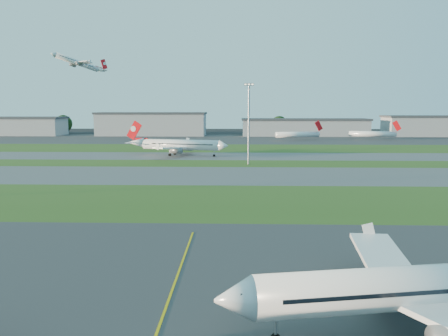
{
  "coord_description": "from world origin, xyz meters",
  "views": [
    {
      "loc": [
        11.45,
        -31.56,
        18.09
      ],
      "look_at": [
        8.97,
        48.69,
        7.0
      ],
      "focal_mm": 35.0,
      "sensor_mm": 36.0,
      "label": 1
    }
  ],
  "objects_px": {
    "mini_jet_near": "(298,134)",
    "airliner_taxiing": "(180,145)",
    "mini_jet_far": "(373,134)",
    "airliner_parked": "(425,288)",
    "light_mast_centre": "(249,118)"
  },
  "relations": [
    {
      "from": "mini_jet_near",
      "to": "airliner_taxiing",
      "type": "bearing_deg",
      "value": -141.09
    },
    {
      "from": "airliner_taxiing",
      "to": "mini_jet_far",
      "type": "xyz_separation_m",
      "value": [
        99.69,
        89.06,
        -0.85
      ]
    },
    {
      "from": "mini_jet_near",
      "to": "mini_jet_far",
      "type": "distance_m",
      "value": 44.35
    },
    {
      "from": "airliner_parked",
      "to": "airliner_taxiing",
      "type": "xyz_separation_m",
      "value": [
        -36.92,
        130.83,
        0.38
      ]
    },
    {
      "from": "airliner_parked",
      "to": "light_mast_centre",
      "type": "bearing_deg",
      "value": 85.92
    },
    {
      "from": "airliner_taxiing",
      "to": "light_mast_centre",
      "type": "height_order",
      "value": "light_mast_centre"
    },
    {
      "from": "airliner_parked",
      "to": "mini_jet_far",
      "type": "relative_size",
      "value": 1.2
    },
    {
      "from": "mini_jet_near",
      "to": "mini_jet_far",
      "type": "xyz_separation_m",
      "value": [
        43.84,
        6.7,
        0.0
      ]
    },
    {
      "from": "airliner_taxiing",
      "to": "light_mast_centre",
      "type": "distance_m",
      "value": 37.25
    },
    {
      "from": "light_mast_centre",
      "to": "mini_jet_near",
      "type": "bearing_deg",
      "value": 74.17
    },
    {
      "from": "mini_jet_far",
      "to": "airliner_taxiing",
      "type": "bearing_deg",
      "value": -126.51
    },
    {
      "from": "airliner_taxiing",
      "to": "mini_jet_far",
      "type": "relative_size",
      "value": 1.31
    },
    {
      "from": "mini_jet_far",
      "to": "light_mast_centre",
      "type": "distance_m",
      "value": 136.67
    },
    {
      "from": "mini_jet_near",
      "to": "light_mast_centre",
      "type": "bearing_deg",
      "value": -122.78
    },
    {
      "from": "airliner_parked",
      "to": "mini_jet_near",
      "type": "relative_size",
      "value": 1.22
    }
  ]
}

